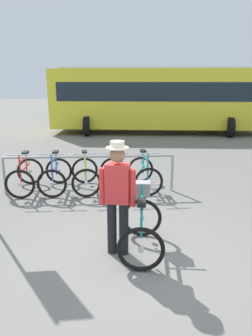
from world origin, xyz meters
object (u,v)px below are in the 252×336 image
object	(u,v)px
racked_bike_white	(115,174)
person_with_featured_bike	(118,194)
featured_bicycle	(142,223)
racked_bike_blue	(55,175)
bus_distant	(157,96)
racked_bike_teal	(144,174)
racked_bike_red	(25,176)
racked_bike_lime	(85,175)

from	to	relation	value
racked_bike_white	person_with_featured_bike	bearing A→B (deg)	-92.45
featured_bicycle	racked_bike_blue	bearing A→B (deg)	119.78
bus_distant	racked_bike_teal	bearing A→B (deg)	-102.42
racked_bike_red	featured_bicycle	size ratio (longest dim) A/B	0.92
person_with_featured_bike	bus_distant	xyz separation A→B (m)	(2.66, 11.20, 0.79)
racked_bike_lime	racked_bike_teal	bearing A→B (deg)	-1.96
racked_bike_lime	person_with_featured_bike	distance (m)	3.04
racked_bike_red	featured_bicycle	distance (m)	3.72
racked_bike_lime	racked_bike_white	xyz separation A→B (m)	(0.70, -0.02, 0.00)
featured_bicycle	racked_bike_white	bearing A→B (deg)	94.92
racked_bike_teal	featured_bicycle	bearing A→B (deg)	-99.27
person_with_featured_bike	bus_distant	distance (m)	11.54
racked_bike_red	racked_bike_blue	xyz separation A→B (m)	(0.70, -0.02, -0.00)
person_with_featured_bike	racked_bike_teal	bearing A→B (deg)	74.05
racked_bike_red	person_with_featured_bike	xyz separation A→B (m)	(1.97, -2.98, 0.58)
racked_bike_white	bus_distant	distance (m)	8.78
featured_bicycle	bus_distant	world-z (taller)	bus_distant
person_with_featured_bike	racked_bike_lime	bearing A→B (deg)	101.10
racked_bike_blue	racked_bike_white	xyz separation A→B (m)	(1.40, -0.05, 0.00)
featured_bicycle	person_with_featured_bike	xyz separation A→B (m)	(-0.37, -0.08, 0.50)
racked_bike_lime	racked_bike_red	bearing A→B (deg)	178.04
racked_bike_red	racked_bike_lime	size ratio (longest dim) A/B	0.99
person_with_featured_bike	racked_bike_red	bearing A→B (deg)	123.54
racked_bike_white	featured_bicycle	xyz separation A→B (m)	(0.24, -2.82, 0.08)
featured_bicycle	person_with_featured_bike	bearing A→B (deg)	-167.00
racked_bike_blue	racked_bike_lime	bearing A→B (deg)	-1.96
person_with_featured_bike	featured_bicycle	bearing A→B (deg)	13.00
bus_distant	racked_bike_red	bearing A→B (deg)	-119.39
racked_bike_lime	bus_distant	world-z (taller)	bus_distant
person_with_featured_bike	bus_distant	world-z (taller)	bus_distant
racked_bike_teal	featured_bicycle	size ratio (longest dim) A/B	0.93
racked_bike_red	racked_bike_lime	xyz separation A→B (m)	(1.40, -0.05, -0.00)
racked_bike_blue	featured_bicycle	world-z (taller)	same
racked_bike_teal	bus_distant	xyz separation A→B (m)	(1.83, 8.31, 1.37)
racked_bike_blue	racked_bike_lime	xyz separation A→B (m)	(0.70, -0.02, 0.00)
racked_bike_teal	racked_bike_red	bearing A→B (deg)	178.04
racked_bike_blue	bus_distant	xyz separation A→B (m)	(3.93, 8.24, 1.37)
racked_bike_red	racked_bike_blue	size ratio (longest dim) A/B	1.02
racked_bike_blue	racked_bike_teal	xyz separation A→B (m)	(2.10, -0.07, 0.00)
racked_bike_lime	featured_bicycle	distance (m)	3.00
racked_bike_red	featured_bicycle	xyz separation A→B (m)	(2.34, -2.89, 0.08)
racked_bike_teal	racked_bike_lime	bearing A→B (deg)	178.04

